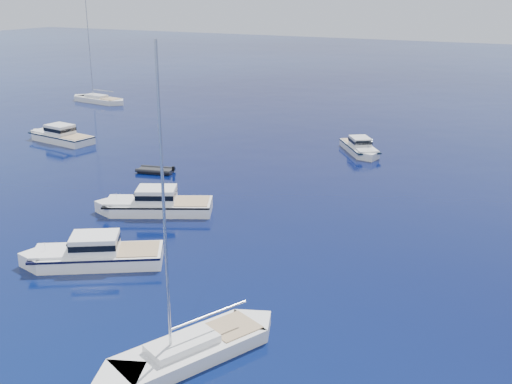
% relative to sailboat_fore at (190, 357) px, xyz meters
% --- Properties ---
extents(motor_cruiser_left, '(10.16, 7.94, 2.64)m').
position_rel_sailboat_fore_xyz_m(motor_cruiser_left, '(-11.67, 6.23, 0.00)').
color(motor_cruiser_left, white).
rests_on(motor_cruiser_left, ground).
extents(motor_cruiser_centre, '(10.54, 7.36, 2.68)m').
position_rel_sailboat_fore_xyz_m(motor_cruiser_centre, '(-13.96, 16.23, 0.00)').
color(motor_cruiser_centre, white).
rests_on(motor_cruiser_centre, ground).
extents(motor_cruiser_far_l, '(10.33, 4.33, 2.63)m').
position_rel_sailboat_fore_xyz_m(motor_cruiser_far_l, '(-38.52, 31.03, 0.00)').
color(motor_cruiser_far_l, white).
rests_on(motor_cruiser_far_l, ground).
extents(motor_cruiser_horizon, '(7.04, 8.30, 2.21)m').
position_rel_sailboat_fore_xyz_m(motor_cruiser_horizon, '(-5.16, 42.31, 0.00)').
color(motor_cruiser_horizon, silver).
rests_on(motor_cruiser_horizon, ground).
extents(sailboat_fore, '(7.01, 11.13, 16.05)m').
position_rel_sailboat_fore_xyz_m(sailboat_fore, '(0.00, 0.00, 0.00)').
color(sailboat_fore, white).
rests_on(sailboat_fore, ground).
extents(sailboat_far_l, '(11.70, 4.28, 16.80)m').
position_rel_sailboat_fore_xyz_m(sailboat_far_l, '(-52.24, 53.75, 0.00)').
color(sailboat_far_l, silver).
rests_on(sailboat_far_l, ground).
extents(tender_grey_far, '(4.17, 2.89, 0.95)m').
position_rel_sailboat_fore_xyz_m(tender_grey_far, '(-20.73, 25.63, 0.00)').
color(tender_grey_far, black).
rests_on(tender_grey_far, ground).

